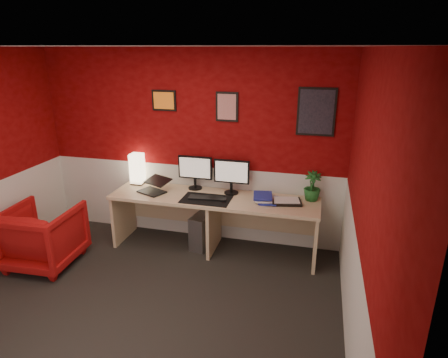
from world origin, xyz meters
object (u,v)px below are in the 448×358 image
shoji_lamp (137,170)px  desk (214,224)px  laptop (151,184)px  potted_plant (312,186)px  monitor_left (195,167)px  pc_tower (203,230)px  zen_tray (286,202)px  armchair (43,236)px  monitor_right (231,172)px

shoji_lamp → desk: bearing=-10.9°
laptop → potted_plant: 2.01m
shoji_lamp → monitor_left: bearing=0.9°
shoji_lamp → pc_tower: (0.96, -0.15, -0.70)m
desk → zen_tray: (0.89, 0.03, 0.38)m
desk → zen_tray: 0.97m
desk → laptop: 0.94m
zen_tray → pc_tower: 1.18m
desk → armchair: 2.06m
desk → laptop: size_ratio=7.88×
pc_tower → armchair: 1.94m
monitor_right → potted_plant: bearing=1.1°
potted_plant → monitor_left: bearing=178.8°
shoji_lamp → monitor_left: size_ratio=0.69×
monitor_right → armchair: (-2.07, -1.01, -0.65)m
laptop → zen_tray: (1.70, 0.08, -0.09)m
monitor_right → zen_tray: 0.78m
laptop → monitor_left: (0.49, 0.28, 0.18)m
desk → potted_plant: size_ratio=7.25×
pc_tower → zen_tray: bearing=8.2°
zen_tray → armchair: (-2.78, -0.86, -0.38)m
desk → armchair: size_ratio=3.23×
armchair → potted_plant: bearing=-164.3°
shoji_lamp → monitor_left: (0.81, 0.01, 0.09)m
zen_tray → pc_tower: size_ratio=0.78×
desk → monitor_right: monitor_right is taller
pc_tower → armchair: size_ratio=0.56×
potted_plant → desk: bearing=-170.4°
desk → monitor_left: size_ratio=4.48×
desk → shoji_lamp: size_ratio=6.50×
monitor_left → potted_plant: bearing=-1.2°
desk → pc_tower: (-0.16, 0.07, -0.14)m
monitor_right → pc_tower: bearing=-161.4°
zen_tray → shoji_lamp: bearing=174.8°
shoji_lamp → pc_tower: 1.20m
laptop → zen_tray: laptop is taller
laptop → monitor_right: size_ratio=0.57×
desk → monitor_right: size_ratio=4.48×
desk → monitor_left: monitor_left is taller
shoji_lamp → potted_plant: 2.31m
desk → monitor_left: 0.76m
zen_tray → potted_plant: potted_plant is taller
monitor_left → zen_tray: (1.21, -0.20, -0.28)m
monitor_left → potted_plant: 1.50m
laptop → armchair: (-1.08, -0.78, -0.47)m
desk → laptop: bearing=-176.9°
laptop → monitor_right: 1.03m
zen_tray → pc_tower: (-1.06, 0.03, -0.52)m
shoji_lamp → laptop: (0.32, -0.26, -0.09)m
monitor_right → zen_tray: (0.71, -0.15, -0.28)m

